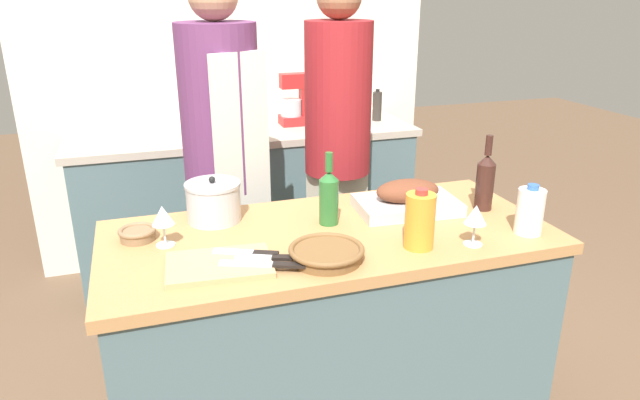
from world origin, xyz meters
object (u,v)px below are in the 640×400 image
(wine_bottle_green, at_px, (485,181))
(wine_glass_left, at_px, (163,217))
(milk_jug, at_px, (530,211))
(stand_mixer, at_px, (295,104))
(roasting_pan, at_px, (407,199))
(wine_bottle_dark, at_px, (329,196))
(stock_pot, at_px, (214,202))
(knife_bread, at_px, (267,257))
(knife_paring, at_px, (248,252))
(person_cook_aproned, at_px, (223,157))
(knife_chef, at_px, (266,264))
(juice_jug, at_px, (420,221))
(wine_glass_right, at_px, (476,216))
(person_cook_guest, at_px, (338,143))
(wicker_basket, at_px, (327,253))
(condiment_bottle_tall, at_px, (255,118))
(condiment_bottle_extra, at_px, (377,106))
(condiment_bottle_short, at_px, (337,105))
(mixing_bowl, at_px, (137,233))
(cutting_board, at_px, (219,265))

(wine_bottle_green, xyz_separation_m, wine_glass_left, (-1.17, 0.03, -0.01))
(milk_jug, distance_m, stand_mixer, 1.83)
(roasting_pan, xyz_separation_m, wine_bottle_dark, (-0.32, -0.03, 0.06))
(stock_pot, xyz_separation_m, knife_bread, (0.10, -0.40, -0.05))
(wine_bottle_dark, bearing_deg, stock_pot, 157.77)
(knife_paring, distance_m, person_cook_aproned, 0.87)
(wine_bottle_dark, distance_m, knife_chef, 0.42)
(juice_jug, distance_m, wine_glass_right, 0.18)
(stock_pot, xyz_separation_m, person_cook_guest, (0.68, 0.57, 0.02))
(wicker_basket, height_order, person_cook_guest, person_cook_guest)
(wine_bottle_dark, bearing_deg, wine_bottle_green, -4.31)
(knife_bread, height_order, person_cook_guest, person_cook_guest)
(wine_bottle_dark, height_order, condiment_bottle_tall, wine_bottle_dark)
(wicker_basket, xyz_separation_m, juice_jug, (0.32, 0.00, 0.07))
(roasting_pan, distance_m, condiment_bottle_extra, 1.52)
(juice_jug, bearing_deg, condiment_bottle_extra, 70.90)
(juice_jug, xyz_separation_m, condiment_bottle_short, (0.35, 1.78, 0.02))
(wine_glass_left, relative_size, wine_glass_right, 1.00)
(wine_bottle_green, bearing_deg, knife_bread, -167.53)
(wine_glass_right, bearing_deg, mixing_bowl, 160.03)
(condiment_bottle_extra, bearing_deg, cutting_board, -126.39)
(knife_chef, bearing_deg, condiment_bottle_tall, 79.14)
(wine_glass_right, bearing_deg, juice_jug, 167.69)
(cutting_board, relative_size, condiment_bottle_tall, 1.55)
(wicker_basket, xyz_separation_m, knife_chef, (-0.19, -0.01, -0.00))
(juice_jug, bearing_deg, condiment_bottle_tall, 97.36)
(knife_paring, distance_m, condiment_bottle_short, 1.91)
(wicker_basket, bearing_deg, milk_jug, -0.99)
(condiment_bottle_short, bearing_deg, milk_jug, -88.02)
(wine_glass_right, bearing_deg, knife_chef, 177.47)
(wicker_basket, bearing_deg, wine_bottle_green, 18.24)
(wicker_basket, distance_m, cutting_board, 0.33)
(cutting_board, height_order, wine_bottle_dark, wine_bottle_dark)
(roasting_pan, height_order, milk_jug, milk_jug)
(stock_pot, height_order, person_cook_aproned, person_cook_aproned)
(condiment_bottle_short, height_order, person_cook_guest, person_cook_guest)
(juice_jug, height_order, wine_bottle_green, wine_bottle_green)
(wicker_basket, distance_m, stand_mixer, 1.84)
(person_cook_aproned, bearing_deg, stock_pot, -125.42)
(knife_chef, bearing_deg, condiment_bottle_short, 64.33)
(cutting_board, bearing_deg, wine_glass_left, 124.07)
(person_cook_guest, bearing_deg, knife_bread, -138.46)
(milk_jug, xyz_separation_m, condiment_bottle_short, (-0.06, 1.79, 0.03))
(mixing_bowl, relative_size, knife_bread, 0.69)
(stand_mixer, bearing_deg, wicker_basket, -102.65)
(person_cook_guest, bearing_deg, person_cook_aproned, 168.27)
(cutting_board, relative_size, milk_jug, 1.89)
(wine_glass_left, height_order, knife_bread, wine_glass_left)
(wine_bottle_dark, height_order, stand_mixer, stand_mixer)
(wicker_basket, bearing_deg, stand_mixer, 77.35)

